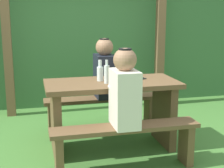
% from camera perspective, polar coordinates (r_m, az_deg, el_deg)
% --- Properties ---
extents(ground_plane, '(12.00, 12.00, 0.00)m').
position_cam_1_polar(ground_plane, '(3.75, 0.00, -10.83)').
color(ground_plane, '#417631').
extents(hedge_backdrop, '(6.40, 1.02, 2.05)m').
position_cam_1_polar(hedge_backdrop, '(5.72, -5.53, 7.79)').
color(hedge_backdrop, '#376636').
rests_on(hedge_backdrop, ground_plane).
extents(pergola_post_left, '(0.12, 0.12, 2.01)m').
position_cam_1_polar(pergola_post_left, '(4.87, -17.43, 6.25)').
color(pergola_post_left, brown).
rests_on(pergola_post_left, ground_plane).
extents(pergola_post_right, '(0.12, 0.12, 2.01)m').
position_cam_1_polar(pergola_post_right, '(5.24, 8.20, 7.09)').
color(pergola_post_right, brown).
rests_on(pergola_post_right, ground_plane).
extents(picnic_table, '(1.40, 0.64, 0.75)m').
position_cam_1_polar(picnic_table, '(3.58, 0.00, -3.34)').
color(picnic_table, brown).
rests_on(picnic_table, ground_plane).
extents(bench_near, '(1.40, 0.24, 0.44)m').
position_cam_1_polar(bench_near, '(3.16, 2.33, -9.25)').
color(bench_near, brown).
rests_on(bench_near, ground_plane).
extents(bench_far, '(1.40, 0.24, 0.44)m').
position_cam_1_polar(bench_far, '(4.13, -1.76, -3.93)').
color(bench_far, brown).
rests_on(bench_far, ground_plane).
extents(person_white_shirt, '(0.25, 0.35, 0.72)m').
position_cam_1_polar(person_white_shirt, '(3.02, 2.17, -1.16)').
color(person_white_shirt, silver).
rests_on(person_white_shirt, bench_near).
extents(person_black_coat, '(0.25, 0.35, 0.72)m').
position_cam_1_polar(person_black_coat, '(4.03, -1.27, 2.33)').
color(person_black_coat, black).
rests_on(person_black_coat, bench_far).
extents(drinking_glass, '(0.08, 0.08, 0.09)m').
position_cam_1_polar(drinking_glass, '(3.58, 2.55, 1.37)').
color(drinking_glass, silver).
rests_on(drinking_glass, picnic_table).
extents(bottle_left, '(0.07, 0.07, 0.22)m').
position_cam_1_polar(bottle_left, '(3.54, -2.04, 1.96)').
color(bottle_left, silver).
rests_on(bottle_left, picnic_table).
extents(bottle_right, '(0.06, 0.06, 0.24)m').
position_cam_1_polar(bottle_right, '(3.41, -0.89, 1.77)').
color(bottle_right, silver).
rests_on(bottle_right, picnic_table).
extents(cell_phone, '(0.10, 0.15, 0.01)m').
position_cam_1_polar(cell_phone, '(3.70, 4.85, 1.05)').
color(cell_phone, black).
rests_on(cell_phone, picnic_table).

